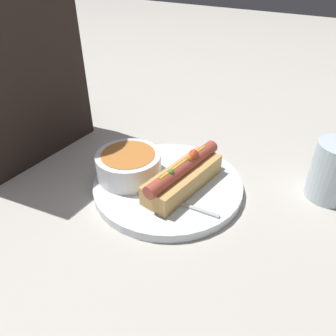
{
  "coord_description": "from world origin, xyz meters",
  "views": [
    {
      "loc": [
        -0.41,
        -0.26,
        0.38
      ],
      "look_at": [
        0.0,
        0.0,
        0.05
      ],
      "focal_mm": 35.0,
      "sensor_mm": 36.0,
      "label": 1
    }
  ],
  "objects_px": {
    "hot_dog": "(182,177)",
    "drinking_glass": "(334,171)",
    "spoon": "(151,193)",
    "soup_bowl": "(129,164)"
  },
  "relations": [
    {
      "from": "hot_dog",
      "to": "spoon",
      "type": "height_order",
      "value": "hot_dog"
    },
    {
      "from": "soup_bowl",
      "to": "spoon",
      "type": "distance_m",
      "value": 0.08
    },
    {
      "from": "hot_dog",
      "to": "soup_bowl",
      "type": "bearing_deg",
      "value": 107.14
    },
    {
      "from": "spoon",
      "to": "drinking_glass",
      "type": "distance_m",
      "value": 0.32
    },
    {
      "from": "spoon",
      "to": "drinking_glass",
      "type": "xyz_separation_m",
      "value": [
        0.19,
        -0.26,
        0.03
      ]
    },
    {
      "from": "soup_bowl",
      "to": "hot_dog",
      "type": "bearing_deg",
      "value": -79.56
    },
    {
      "from": "spoon",
      "to": "drinking_glass",
      "type": "height_order",
      "value": "drinking_glass"
    },
    {
      "from": "hot_dog",
      "to": "drinking_glass",
      "type": "xyz_separation_m",
      "value": [
        0.14,
        -0.23,
        0.01
      ]
    },
    {
      "from": "drinking_glass",
      "to": "spoon",
      "type": "bearing_deg",
      "value": 125.3
    },
    {
      "from": "hot_dog",
      "to": "spoon",
      "type": "distance_m",
      "value": 0.06
    }
  ]
}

